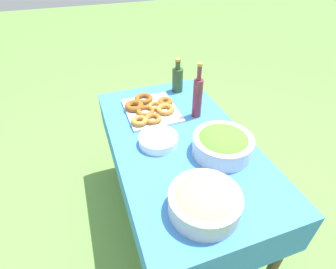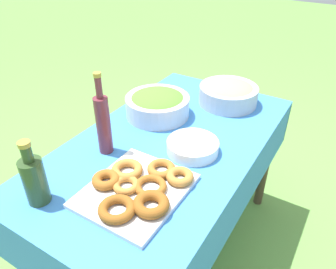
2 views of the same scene
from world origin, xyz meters
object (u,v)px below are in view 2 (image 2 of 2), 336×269
Objects in this scene: salad_bowl at (157,104)px; wine_bottle at (103,123)px; olive_oil_bottle at (34,179)px; pasta_bowl at (228,93)px; donut_platter at (138,188)px; plate_stack at (193,146)px.

wine_bottle reaches higher than salad_bowl.
olive_oil_bottle is (0.68, -0.02, 0.03)m from salad_bowl.
salad_bowl is 1.03× the size of pasta_bowl.
donut_platter is 0.31m from wine_bottle.
salad_bowl is 0.89× the size of wine_bottle.
olive_oil_bottle is at bearing -30.77° from plate_stack.
donut_platter is 0.31m from plate_stack.
donut_platter is at bearing 62.51° from wine_bottle.
olive_oil_bottle is (0.51, -0.30, 0.07)m from plate_stack.
olive_oil_bottle is 0.33m from wine_bottle.
salad_bowl is 0.69m from olive_oil_bottle.
pasta_bowl is 1.40× the size of plate_stack.
wine_bottle is at bearing -59.27° from plate_stack.
salad_bowl is at bearing -39.47° from pasta_bowl.
olive_oil_bottle is at bearing -0.76° from wine_bottle.
wine_bottle is (-0.13, -0.25, 0.11)m from donut_platter.
salad_bowl reaches higher than plate_stack.
salad_bowl is at bearing -154.01° from donut_platter.
wine_bottle is (0.18, -0.30, 0.11)m from plate_stack.
salad_bowl is at bearing 177.13° from wine_bottle.
donut_platter is at bearing -8.31° from plate_stack.
plate_stack is 0.60m from olive_oil_bottle.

